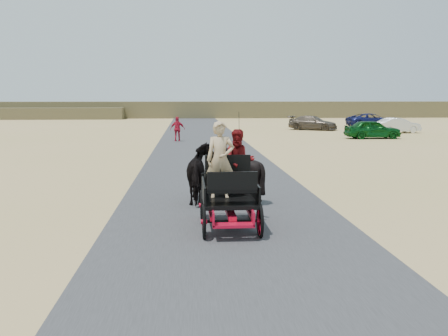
{
  "coord_description": "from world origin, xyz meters",
  "views": [
    {
      "loc": [
        -1.0,
        -13.77,
        3.07
      ],
      "look_at": [
        -0.04,
        -0.66,
        1.2
      ],
      "focal_mm": 40.0,
      "sensor_mm": 36.0,
      "label": 1
    }
  ],
  "objects": [
    {
      "name": "ridge_far",
      "position": [
        0.0,
        62.0,
        1.2
      ],
      "size": [
        140.0,
        6.0,
        2.4
      ],
      "primitive_type": "cube",
      "color": "brown",
      "rests_on": "ground"
    },
    {
      "name": "car_d",
      "position": [
        17.92,
        36.47,
        0.7
      ],
      "size": [
        5.18,
        2.59,
        1.41
      ],
      "primitive_type": "imported",
      "rotation": [
        0.0,
        0.0,
        1.62
      ],
      "color": "navy",
      "rests_on": "ground"
    },
    {
      "name": "car_c",
      "position": [
        10.76,
        32.47,
        0.66
      ],
      "size": [
        4.86,
        3.96,
        1.32
      ],
      "primitive_type": "imported",
      "rotation": [
        0.0,
        0.0,
        1.02
      ],
      "color": "brown",
      "rests_on": "ground"
    },
    {
      "name": "carriage",
      "position": [
        -0.04,
        -2.26,
        0.36
      ],
      "size": [
        1.3,
        2.4,
        0.72
      ],
      "primitive_type": null,
      "color": "black",
      "rests_on": "ground"
    },
    {
      "name": "road",
      "position": [
        0.0,
        0.0,
        0.01
      ],
      "size": [
        6.0,
        140.0,
        0.01
      ],
      "primitive_type": "cube",
      "color": "#38383A",
      "rests_on": "ground"
    },
    {
      "name": "horse_right",
      "position": [
        0.51,
        0.74,
        0.85
      ],
      "size": [
        1.37,
        1.54,
        1.7
      ],
      "primitive_type": "imported",
      "rotation": [
        0.0,
        0.0,
        3.14
      ],
      "color": "black",
      "rests_on": "ground"
    },
    {
      "name": "car_a",
      "position": [
        12.79,
        22.57,
        0.7
      ],
      "size": [
        4.1,
        1.68,
        1.39
      ],
      "primitive_type": "imported",
      "rotation": [
        0.0,
        0.0,
        1.58
      ],
      "color": "#0C4C19",
      "rests_on": "ground"
    },
    {
      "name": "car_b",
      "position": [
        17.04,
        28.01,
        0.65
      ],
      "size": [
        4.12,
        2.06,
        1.3
      ],
      "primitive_type": "imported",
      "rotation": [
        0.0,
        0.0,
        1.75
      ],
      "color": "silver",
      "rests_on": "ground"
    },
    {
      "name": "pedestrian",
      "position": [
        -1.7,
        21.2,
        0.86
      ],
      "size": [
        1.02,
        0.44,
        1.73
      ],
      "primitive_type": "imported",
      "rotation": [
        0.0,
        0.0,
        3.16
      ],
      "color": "#AE132B",
      "rests_on": "ground"
    },
    {
      "name": "driver_man",
      "position": [
        -0.24,
        -2.21,
        1.62
      ],
      "size": [
        0.66,
        0.43,
        1.8
      ],
      "primitive_type": "imported",
      "color": "tan",
      "rests_on": "carriage"
    },
    {
      "name": "horse_left",
      "position": [
        -0.59,
        0.74,
        0.85
      ],
      "size": [
        0.91,
        2.01,
        1.7
      ],
      "primitive_type": "imported",
      "rotation": [
        0.0,
        0.0,
        3.14
      ],
      "color": "black",
      "rests_on": "ground"
    },
    {
      "name": "passenger_woman",
      "position": [
        0.26,
        -1.66,
        1.51
      ],
      "size": [
        0.77,
        0.6,
        1.58
      ],
      "primitive_type": "imported",
      "color": "#660C0F",
      "rests_on": "carriage"
    },
    {
      "name": "ground",
      "position": [
        0.0,
        0.0,
        0.0
      ],
      "size": [
        140.0,
        140.0,
        0.0
      ],
      "primitive_type": "plane",
      "color": "tan"
    }
  ]
}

